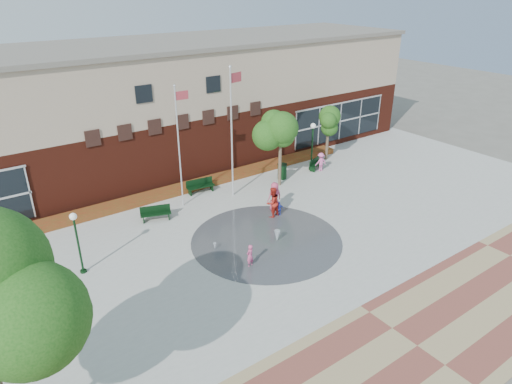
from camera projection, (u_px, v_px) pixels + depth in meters
ground at (302, 265)px, 23.25m from camera, size 120.00×120.00×0.00m
plaza_concrete at (256, 233)px, 26.19m from camera, size 46.00×18.00×0.01m
paver_band at (417, 346)px, 18.08m from camera, size 46.00×6.00×0.01m
splash_pad at (266, 240)px, 25.46m from camera, size 8.40×8.40×0.01m
library_building at (151, 106)px, 34.18m from camera, size 44.40×10.40×9.20m
flower_bed at (193, 189)px, 31.80m from camera, size 26.00×1.20×0.40m
flagpole_left at (179, 141)px, 27.62m from camera, size 0.91×0.15×7.76m
flagpole_right at (232, 126)px, 28.85m from camera, size 1.04×0.33×8.58m
lamp_left at (77, 237)px, 21.79m from camera, size 0.35×0.35×3.32m
lamp_right at (312, 141)px, 34.00m from camera, size 0.39×0.39×3.68m
bench_left at (156, 216)px, 27.45m from camera, size 1.87×1.06×0.91m
bench_mid at (201, 189)px, 31.05m from camera, size 1.96×0.75×0.96m
bench_right at (316, 166)px, 34.98m from camera, size 1.69×1.05×0.83m
trash_can at (282, 171)px, 33.15m from camera, size 0.70×0.70×1.14m
tree_mid at (281, 133)px, 30.74m from camera, size 3.12×3.12×5.26m
tree_small_right at (329, 123)px, 35.72m from camera, size 2.46×2.46×4.20m
water_jet_a at (277, 242)px, 25.32m from camera, size 0.34×0.34×0.66m
water_jet_b at (215, 250)px, 24.55m from camera, size 0.18×0.18×0.39m
child_splash at (250, 256)px, 22.89m from camera, size 0.52×0.41×1.25m
adult_red at (272, 202)px, 27.61m from camera, size 1.05×0.87×1.94m
adult_pink at (275, 196)px, 28.48m from camera, size 0.99×0.73×1.86m
child_blue at (279, 209)px, 27.91m from camera, size 0.60×0.41×0.95m
person_bench at (321, 162)px, 34.48m from camera, size 0.99×0.65×1.44m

